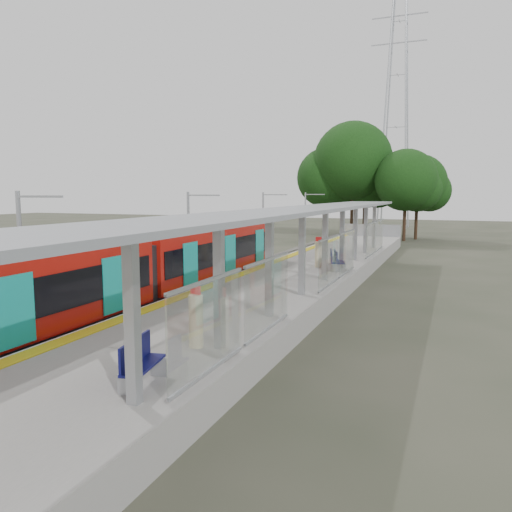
{
  "coord_description": "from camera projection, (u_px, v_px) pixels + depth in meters",
  "views": [
    {
      "loc": [
        7.98,
        -6.21,
        5.31
      ],
      "look_at": [
        -0.9,
        15.99,
        2.3
      ],
      "focal_mm": 35.0,
      "sensor_mm": 36.0,
      "label": 1
    }
  ],
  "objects": [
    {
      "name": "tactile_strip",
      "position": [
        255.0,
        269.0,
        28.56
      ],
      "size": [
        0.6,
        50.0,
        0.02
      ],
      "primitive_type": "cube",
      "color": "yellow",
      "rests_on": "platform"
    },
    {
      "name": "litter_bin",
      "position": [
        333.0,
        264.0,
        27.67
      ],
      "size": [
        0.48,
        0.48,
        0.84
      ],
      "primitive_type": "cylinder",
      "rotation": [
        0.0,
        0.0,
        -0.18
      ],
      "color": "#9EA0A5",
      "rests_on": "platform"
    },
    {
      "name": "catenary_masts",
      "position": [
        190.0,
        235.0,
        28.75
      ],
      "size": [
        2.08,
        48.16,
        5.4
      ],
      "color": "#9EA0A5",
      "rests_on": "ground"
    },
    {
      "name": "bench_far",
      "position": [
        333.0,
        259.0,
        28.2
      ],
      "size": [
        0.93,
        1.73,
        1.13
      ],
      "rotation": [
        0.0,
        0.0,
        0.27
      ],
      "color": "#101152",
      "rests_on": "platform"
    },
    {
      "name": "train",
      "position": [
        129.0,
        272.0,
        20.67
      ],
      "size": [
        2.74,
        27.6,
        3.62
      ],
      "color": "black",
      "rests_on": "ground"
    },
    {
      "name": "tree_cluster",
      "position": [
        366.0,
        173.0,
        58.75
      ],
      "size": [
        17.52,
        11.02,
        13.76
      ],
      "color": "#382316",
      "rests_on": "ground"
    },
    {
      "name": "pylon",
      "position": [
        397.0,
        101.0,
        74.56
      ],
      "size": [
        8.0,
        4.0,
        38.0
      ],
      "primitive_type": null,
      "color": "#9EA0A5",
      "rests_on": "ground"
    },
    {
      "name": "end_fence",
      "position": [
        370.0,
        230.0,
        50.53
      ],
      "size": [
        6.0,
        0.1,
        1.2
      ],
      "primitive_type": "cube",
      "color": "#9EA0A5",
      "rests_on": "platform"
    },
    {
      "name": "canopy",
      "position": [
        308.0,
        217.0,
        23.11
      ],
      "size": [
        3.27,
        38.0,
        3.66
      ],
      "color": "#9EA0A5",
      "rests_on": "platform"
    },
    {
      "name": "platform",
      "position": [
        298.0,
        280.0,
        27.68
      ],
      "size": [
        6.0,
        50.0,
        1.0
      ],
      "primitive_type": "cube",
      "color": "gray",
      "rests_on": "ground"
    },
    {
      "name": "info_pillar_near",
      "position": [
        196.0,
        321.0,
        13.98
      ],
      "size": [
        0.4,
        0.4,
        1.77
      ],
      "rotation": [
        0.0,
        0.0,
        -0.3
      ],
      "color": "beige",
      "rests_on": "platform"
    },
    {
      "name": "bench_mid",
      "position": [
        338.0,
        260.0,
        28.02
      ],
      "size": [
        0.98,
        1.7,
        1.12
      ],
      "rotation": [
        0.0,
        0.0,
        0.31
      ],
      "color": "#101152",
      "rests_on": "platform"
    },
    {
      "name": "bench_near",
      "position": [
        140.0,
        361.0,
        11.24
      ],
      "size": [
        0.75,
        1.61,
        1.06
      ],
      "rotation": [
        0.0,
        0.0,
        0.19
      ],
      "color": "#101152",
      "rests_on": "platform"
    },
    {
      "name": "info_pillar_far",
      "position": [
        318.0,
        254.0,
        29.22
      ],
      "size": [
        0.4,
        0.4,
        1.78
      ],
      "rotation": [
        0.0,
        0.0,
        0.25
      ],
      "color": "beige",
      "rests_on": "platform"
    },
    {
      "name": "trackbed",
      "position": [
        225.0,
        282.0,
        29.39
      ],
      "size": [
        3.0,
        70.0,
        0.24
      ],
      "primitive_type": "cube",
      "color": "#59544C",
      "rests_on": "ground"
    }
  ]
}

